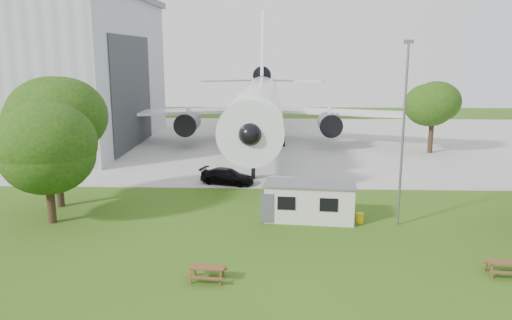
{
  "coord_description": "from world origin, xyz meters",
  "views": [
    {
      "loc": [
        -0.19,
        -25.97,
        11.33
      ],
      "look_at": [
        -1.39,
        8.0,
        4.0
      ],
      "focal_mm": 35.0,
      "sensor_mm": 36.0,
      "label": 1
    }
  ],
  "objects_px": {
    "airliner": "(259,103)",
    "picnic_east": "(504,275)",
    "site_cabin": "(310,201)",
    "picnic_west": "(207,280)"
  },
  "relations": [
    {
      "from": "airliner",
      "to": "picnic_east",
      "type": "distance_m",
      "value": 40.14
    },
    {
      "from": "site_cabin",
      "to": "picnic_west",
      "type": "height_order",
      "value": "site_cabin"
    },
    {
      "from": "airliner",
      "to": "site_cabin",
      "type": "distance_m",
      "value": 29.37
    },
    {
      "from": "site_cabin",
      "to": "picnic_east",
      "type": "xyz_separation_m",
      "value": [
        9.49,
        -8.53,
        -1.31
      ]
    },
    {
      "from": "airliner",
      "to": "picnic_east",
      "type": "height_order",
      "value": "airliner"
    },
    {
      "from": "site_cabin",
      "to": "picnic_east",
      "type": "height_order",
      "value": "site_cabin"
    },
    {
      "from": "site_cabin",
      "to": "picnic_east",
      "type": "relative_size",
      "value": 3.82
    },
    {
      "from": "picnic_west",
      "to": "picnic_east",
      "type": "distance_m",
      "value": 15.37
    },
    {
      "from": "airliner",
      "to": "site_cabin",
      "type": "xyz_separation_m",
      "value": [
        4.35,
        -28.77,
        -3.96
      ]
    },
    {
      "from": "airliner",
      "to": "picnic_east",
      "type": "bearing_deg",
      "value": -69.64
    }
  ]
}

